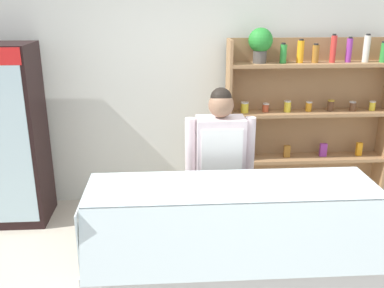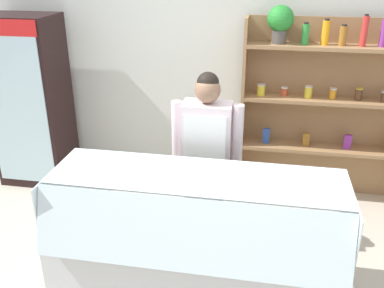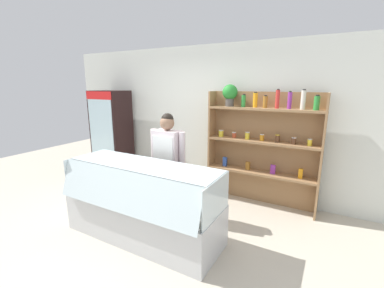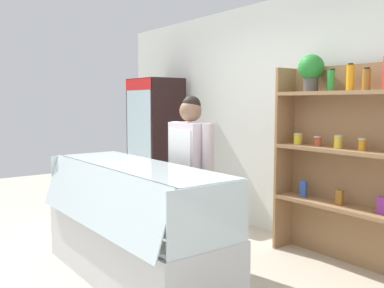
{
  "view_description": "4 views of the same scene",
  "coord_description": "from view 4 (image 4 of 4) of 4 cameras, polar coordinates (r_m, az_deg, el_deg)",
  "views": [
    {
      "loc": [
        -0.56,
        -2.79,
        2.28
      ],
      "look_at": [
        -0.36,
        0.39,
        1.19
      ],
      "focal_mm": 40.0,
      "sensor_mm": 36.0,
      "label": 1
    },
    {
      "loc": [
        0.35,
        -2.62,
        2.43
      ],
      "look_at": [
        -0.22,
        0.54,
        1.0
      ],
      "focal_mm": 40.0,
      "sensor_mm": 36.0,
      "label": 2
    },
    {
      "loc": [
        1.99,
        -2.44,
        2.0
      ],
      "look_at": [
        0.26,
        0.67,
        1.17
      ],
      "focal_mm": 24.0,
      "sensor_mm": 36.0,
      "label": 3
    },
    {
      "loc": [
        3.11,
        -1.8,
        1.55
      ],
      "look_at": [
        -0.22,
        0.69,
        1.13
      ],
      "focal_mm": 40.0,
      "sensor_mm": 36.0,
      "label": 4
    }
  ],
  "objects": [
    {
      "name": "ground_plane",
      "position": [
        3.91,
        -6.46,
        -17.64
      ],
      "size": [
        12.0,
        12.0,
        0.0
      ],
      "primitive_type": "plane",
      "color": "beige"
    },
    {
      "name": "deli_display_case",
      "position": [
        3.85,
        -7.83,
        -13.06
      ],
      "size": [
        2.12,
        0.8,
        1.01
      ],
      "color": "silver",
      "rests_on": "ground"
    },
    {
      "name": "shelving_unit",
      "position": [
        4.13,
        21.53,
        -0.7
      ],
      "size": [
        1.81,
        0.29,
        2.0
      ],
      "color": "#9E754C",
      "rests_on": "ground"
    },
    {
      "name": "shop_clerk",
      "position": [
        4.04,
        -0.25,
        -2.93
      ],
      "size": [
        0.59,
        0.25,
        1.6
      ],
      "color": "#4C4233",
      "rests_on": "ground"
    },
    {
      "name": "back_wall",
      "position": [
        4.88,
        13.65,
        3.23
      ],
      "size": [
        6.8,
        0.1,
        2.7
      ],
      "primitive_type": "cube",
      "color": "silver",
      "rests_on": "ground"
    },
    {
      "name": "drinks_fridge",
      "position": [
        6.29,
        -4.89,
        0.12
      ],
      "size": [
        0.74,
        0.57,
        1.88
      ],
      "color": "black",
      "rests_on": "ground"
    }
  ]
}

